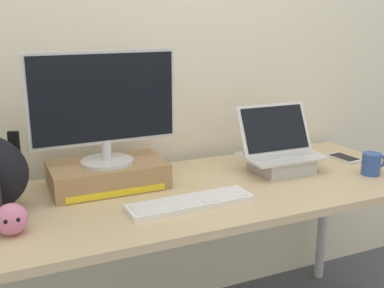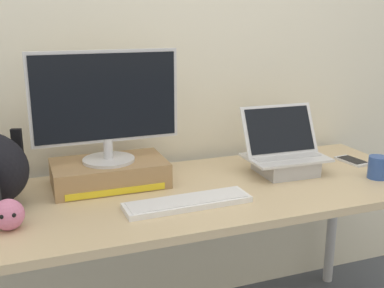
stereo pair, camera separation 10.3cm
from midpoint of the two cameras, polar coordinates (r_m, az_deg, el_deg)
The scene contains 9 objects.
back_wall at distance 2.10m, azimuth -2.97°, elevation 12.93°, with size 7.00×0.10×2.60m, color silver.
desk at distance 1.82m, azimuth 1.64°, elevation -7.67°, with size 1.91×0.70×0.75m.
toner_box_yellow at distance 1.85m, azimuth -8.42°, elevation -3.51°, with size 0.43×0.26×0.10m.
desktop_monitor at distance 1.78m, azimuth -8.75°, elevation 4.74°, with size 0.56×0.20×0.42m.
open_laptop at distance 2.02m, azimuth 12.61°, elevation -1.79°, with size 0.34×0.23×0.27m.
external_keyboard at distance 1.65m, azimuth 1.28°, elevation -7.10°, with size 0.45×0.13×0.02m.
coffee_mug at distance 2.07m, azimuth 23.03°, elevation -2.62°, with size 0.12×0.08×0.09m.
cell_phone at distance 2.26m, azimuth 20.12°, elevation -1.94°, with size 0.09×0.16×0.01m.
plush_toy at distance 1.55m, azimuth -19.62°, elevation -8.09°, with size 0.10×0.10×0.10m.
Camera 2 is at (-0.59, -1.57, 1.39)m, focal length 43.95 mm.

